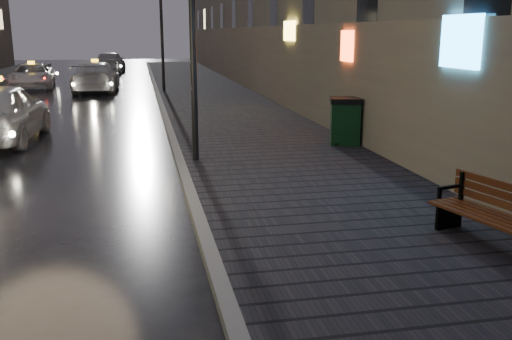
{
  "coord_description": "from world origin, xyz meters",
  "views": [
    {
      "loc": [
        0.68,
        -6.58,
        2.96
      ],
      "look_at": [
        2.41,
        1.94,
        0.85
      ],
      "focal_mm": 40.0,
      "sensor_mm": 36.0,
      "label": 1
    }
  ],
  "objects_px": {
    "trash_bin": "(345,121)",
    "taxi_mid": "(96,77)",
    "car_far": "(110,62)",
    "lamp_far": "(161,21)",
    "taxi_far": "(32,76)",
    "lamp_near": "(192,6)",
    "bench": "(491,213)"
  },
  "relations": [
    {
      "from": "lamp_far",
      "to": "lamp_near",
      "type": "bearing_deg",
      "value": -90.0
    },
    {
      "from": "trash_bin",
      "to": "taxi_mid",
      "type": "bearing_deg",
      "value": 129.87
    },
    {
      "from": "taxi_mid",
      "to": "trash_bin",
      "type": "bearing_deg",
      "value": 116.01
    },
    {
      "from": "lamp_near",
      "to": "lamp_far",
      "type": "xyz_separation_m",
      "value": [
        0.0,
        16.0,
        0.0
      ]
    },
    {
      "from": "taxi_mid",
      "to": "car_far",
      "type": "height_order",
      "value": "car_far"
    },
    {
      "from": "bench",
      "to": "taxi_mid",
      "type": "bearing_deg",
      "value": 92.06
    },
    {
      "from": "lamp_far",
      "to": "bench",
      "type": "distance_m",
      "value": 22.46
    },
    {
      "from": "lamp_near",
      "to": "bench",
      "type": "relative_size",
      "value": 3.01
    },
    {
      "from": "lamp_far",
      "to": "taxi_mid",
      "type": "bearing_deg",
      "value": 155.46
    },
    {
      "from": "lamp_far",
      "to": "taxi_far",
      "type": "distance_m",
      "value": 8.54
    },
    {
      "from": "lamp_far",
      "to": "trash_bin",
      "type": "distance_m",
      "value": 15.61
    },
    {
      "from": "lamp_near",
      "to": "taxi_far",
      "type": "height_order",
      "value": "lamp_near"
    },
    {
      "from": "lamp_far",
      "to": "trash_bin",
      "type": "height_order",
      "value": "lamp_far"
    },
    {
      "from": "bench",
      "to": "taxi_far",
      "type": "distance_m",
      "value": 28.21
    },
    {
      "from": "trash_bin",
      "to": "car_far",
      "type": "bearing_deg",
      "value": 119.12
    },
    {
      "from": "lamp_near",
      "to": "taxi_mid",
      "type": "bearing_deg",
      "value": 100.73
    },
    {
      "from": "lamp_far",
      "to": "trash_bin",
      "type": "relative_size",
      "value": 4.44
    },
    {
      "from": "car_far",
      "to": "lamp_far",
      "type": "bearing_deg",
      "value": 106.54
    },
    {
      "from": "lamp_far",
      "to": "taxi_mid",
      "type": "relative_size",
      "value": 1.02
    },
    {
      "from": "bench",
      "to": "trash_bin",
      "type": "distance_m",
      "value": 7.17
    },
    {
      "from": "bench",
      "to": "trash_bin",
      "type": "xyz_separation_m",
      "value": [
        0.53,
        7.15,
        0.18
      ]
    },
    {
      "from": "trash_bin",
      "to": "taxi_mid",
      "type": "relative_size",
      "value": 0.23
    },
    {
      "from": "lamp_far",
      "to": "car_far",
      "type": "xyz_separation_m",
      "value": [
        -3.23,
        15.78,
        -2.69
      ]
    },
    {
      "from": "lamp_near",
      "to": "taxi_mid",
      "type": "height_order",
      "value": "lamp_near"
    },
    {
      "from": "lamp_far",
      "to": "taxi_far",
      "type": "bearing_deg",
      "value": 147.94
    },
    {
      "from": "lamp_far",
      "to": "car_far",
      "type": "bearing_deg",
      "value": 101.58
    },
    {
      "from": "trash_bin",
      "to": "taxi_far",
      "type": "height_order",
      "value": "trash_bin"
    },
    {
      "from": "trash_bin",
      "to": "taxi_far",
      "type": "relative_size",
      "value": 0.25
    },
    {
      "from": "bench",
      "to": "car_far",
      "type": "xyz_separation_m",
      "value": [
        -6.66,
        37.78,
        0.22
      ]
    },
    {
      "from": "taxi_far",
      "to": "trash_bin",
      "type": "bearing_deg",
      "value": -65.68
    },
    {
      "from": "taxi_far",
      "to": "car_far",
      "type": "bearing_deg",
      "value": 67.56
    },
    {
      "from": "taxi_far",
      "to": "car_far",
      "type": "xyz_separation_m",
      "value": [
        3.6,
        11.5,
        0.15
      ]
    }
  ]
}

